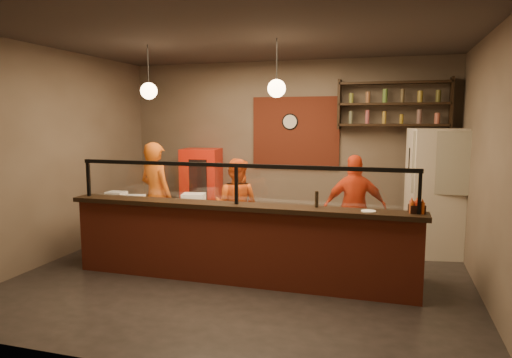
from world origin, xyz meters
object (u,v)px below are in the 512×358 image
(wall_clock, at_px, (290,122))
(cook_right, at_px, (355,208))
(pizza_dough, at_px, (288,211))
(cook_left, at_px, (156,196))
(cook_mid, at_px, (236,206))
(condiment_caddy, at_px, (417,209))
(fridge, at_px, (436,192))
(pepper_mill, at_px, (317,199))
(red_cooler, at_px, (202,191))

(wall_clock, distance_m, cook_right, 2.25)
(pizza_dough, bearing_deg, cook_left, 164.06)
(cook_mid, bearing_deg, condiment_caddy, 156.14)
(cook_right, relative_size, fridge, 0.81)
(cook_left, xyz_separation_m, pizza_dough, (2.36, -0.67, 0.02))
(cook_left, distance_m, fridge, 4.50)
(cook_mid, distance_m, pepper_mill, 2.00)
(condiment_caddy, bearing_deg, fridge, 79.09)
(red_cooler, distance_m, condiment_caddy, 4.45)
(wall_clock, height_order, condiment_caddy, wall_clock)
(wall_clock, relative_size, condiment_caddy, 1.74)
(cook_mid, relative_size, pepper_mill, 7.57)
(red_cooler, relative_size, pizza_dough, 3.08)
(wall_clock, distance_m, cook_mid, 2.02)
(wall_clock, height_order, red_cooler, wall_clock)
(cook_right, distance_m, condiment_caddy, 1.64)
(cook_left, distance_m, condiment_caddy, 4.14)
(fridge, bearing_deg, red_cooler, 166.81)
(wall_clock, relative_size, pizza_dough, 0.58)
(cook_right, relative_size, pepper_mill, 8.02)
(cook_right, xyz_separation_m, pepper_mill, (-0.37, -1.37, 0.35))
(fridge, xyz_separation_m, condiment_caddy, (-0.40, -2.08, 0.11))
(wall_clock, distance_m, red_cooler, 2.12)
(condiment_caddy, bearing_deg, pepper_mill, 178.83)
(cook_mid, height_order, red_cooler, red_cooler)
(cook_mid, height_order, cook_right, cook_right)
(red_cooler, xyz_separation_m, pepper_mill, (2.56, -2.36, 0.36))
(wall_clock, relative_size, cook_mid, 0.20)
(wall_clock, bearing_deg, cook_left, -139.46)
(pizza_dough, xyz_separation_m, pepper_mill, (0.45, -0.38, 0.25))
(cook_right, bearing_deg, pepper_mill, 61.25)
(fridge, bearing_deg, pepper_mill, -136.41)
(pepper_mill, bearing_deg, cook_mid, 139.66)
(pizza_dough, bearing_deg, cook_right, 50.29)
(fridge, relative_size, red_cooler, 1.26)
(red_cooler, bearing_deg, cook_left, -108.07)
(fridge, distance_m, condiment_caddy, 2.12)
(pizza_dough, bearing_deg, pepper_mill, -40.51)
(wall_clock, bearing_deg, condiment_caddy, -52.11)
(red_cooler, xyz_separation_m, pizza_dough, (2.11, -1.98, 0.11))
(fridge, bearing_deg, cook_mid, -174.50)
(cook_mid, relative_size, cook_right, 0.94)
(wall_clock, bearing_deg, pepper_mill, -70.96)
(condiment_caddy, xyz_separation_m, pepper_mill, (-1.18, 0.02, 0.05))
(cook_left, bearing_deg, wall_clock, -119.80)
(cook_mid, relative_size, pizza_dough, 2.95)
(cook_mid, height_order, condiment_caddy, cook_mid)
(red_cooler, distance_m, pepper_mill, 3.51)
(cook_mid, bearing_deg, wall_clock, -110.00)
(cook_mid, xyz_separation_m, fridge, (3.07, 0.79, 0.24))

